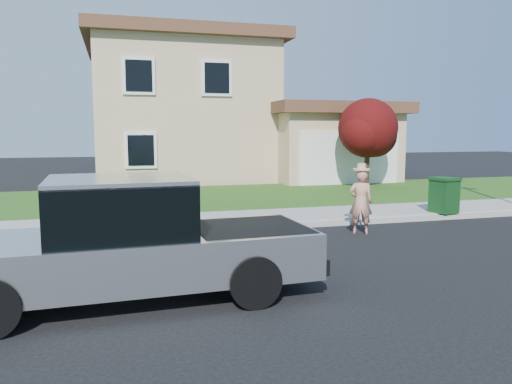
% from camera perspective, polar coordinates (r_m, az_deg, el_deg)
% --- Properties ---
extents(ground, '(80.00, 80.00, 0.00)m').
position_cam_1_polar(ground, '(9.50, 4.71, -7.65)').
color(ground, black).
rests_on(ground, ground).
extents(curb, '(40.00, 0.20, 0.12)m').
position_cam_1_polar(curb, '(12.48, 4.35, -3.81)').
color(curb, gray).
rests_on(curb, ground).
extents(sidewalk, '(40.00, 2.00, 0.15)m').
position_cam_1_polar(sidewalk, '(13.49, 2.74, -2.91)').
color(sidewalk, gray).
rests_on(sidewalk, ground).
extents(lawn, '(40.00, 7.00, 0.10)m').
position_cam_1_polar(lawn, '(17.77, -1.88, -0.58)').
color(lawn, '#244D16').
rests_on(lawn, ground).
extents(house, '(14.00, 11.30, 6.85)m').
position_cam_1_polar(house, '(25.40, -5.55, 8.73)').
color(house, tan).
rests_on(house, ground).
extents(pickup_truck, '(5.43, 2.11, 1.76)m').
position_cam_1_polar(pickup_truck, '(7.29, -14.24, -5.72)').
color(pickup_truck, black).
rests_on(pickup_truck, ground).
extents(woman, '(0.65, 0.55, 1.65)m').
position_cam_1_polar(woman, '(11.85, 11.86, -0.98)').
color(woman, tan).
rests_on(woman, ground).
extents(ornamental_tree, '(2.61, 2.35, 3.58)m').
position_cam_1_polar(ornamental_tree, '(20.46, 12.73, 6.82)').
color(ornamental_tree, black).
rests_on(ornamental_tree, lawn).
extents(trash_bin, '(0.72, 0.79, 0.97)m').
position_cam_1_polar(trash_bin, '(14.69, 20.69, -0.31)').
color(trash_bin, '#0E3614').
rests_on(trash_bin, sidewalk).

